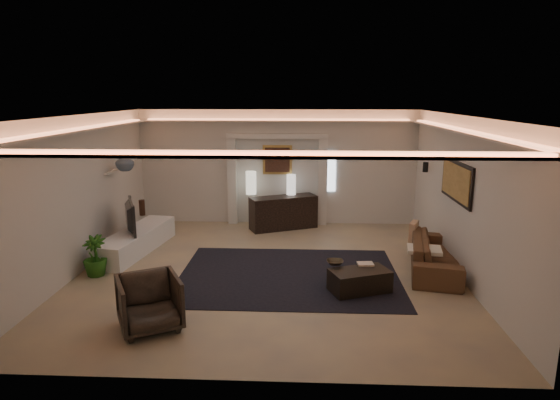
{
  "coord_description": "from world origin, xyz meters",
  "views": [
    {
      "loc": [
        0.62,
        -8.4,
        3.26
      ],
      "look_at": [
        0.2,
        0.6,
        1.25
      ],
      "focal_mm": 30.38,
      "sensor_mm": 36.0,
      "label": 1
    }
  ],
  "objects_px": {
    "sofa": "(435,255)",
    "coffee_table": "(360,280)",
    "armchair": "(149,303)",
    "console": "(283,213)"
  },
  "relations": [
    {
      "from": "coffee_table",
      "to": "armchair",
      "type": "distance_m",
      "value": 3.44
    },
    {
      "from": "console",
      "to": "sofa",
      "type": "height_order",
      "value": "console"
    },
    {
      "from": "console",
      "to": "coffee_table",
      "type": "bearing_deg",
      "value": -93.36
    },
    {
      "from": "sofa",
      "to": "coffee_table",
      "type": "bearing_deg",
      "value": 136.79
    },
    {
      "from": "armchair",
      "to": "sofa",
      "type": "bearing_deg",
      "value": 0.18
    },
    {
      "from": "sofa",
      "to": "armchair",
      "type": "xyz_separation_m",
      "value": [
        -4.66,
        -2.48,
        0.07
      ]
    },
    {
      "from": "coffee_table",
      "to": "armchair",
      "type": "xyz_separation_m",
      "value": [
        -3.12,
        -1.42,
        0.18
      ]
    },
    {
      "from": "sofa",
      "to": "armchair",
      "type": "relative_size",
      "value": 2.57
    },
    {
      "from": "console",
      "to": "coffee_table",
      "type": "distance_m",
      "value": 4.09
    },
    {
      "from": "console",
      "to": "sofa",
      "type": "relative_size",
      "value": 0.76
    }
  ]
}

